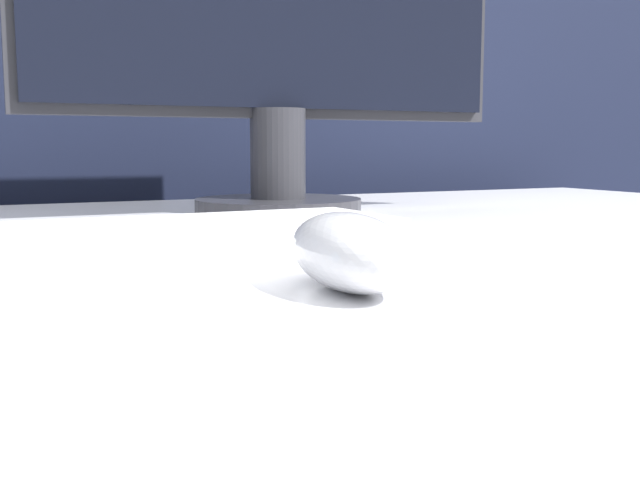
% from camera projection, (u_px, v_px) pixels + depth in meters
% --- Properties ---
extents(partition_panel, '(5.00, 0.03, 1.38)m').
position_uv_depth(partition_panel, '(127.00, 208.00, 1.26)').
color(partition_panel, black).
rests_on(partition_panel, ground_plane).
extents(computer_mouse_near, '(0.07, 0.13, 0.05)m').
position_uv_depth(computer_mouse_near, '(349.00, 251.00, 0.43)').
color(computer_mouse_near, silver).
rests_on(computer_mouse_near, desk).
extents(keyboard, '(0.37, 0.16, 0.02)m').
position_uv_depth(keyboard, '(185.00, 237.00, 0.59)').
color(keyboard, white).
rests_on(keyboard, desk).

